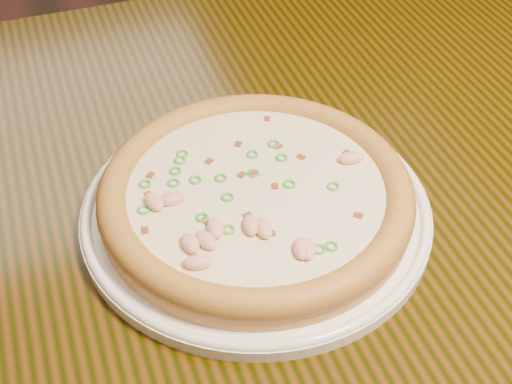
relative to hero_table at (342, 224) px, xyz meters
name	(u,v)px	position (x,y,z in m)	size (l,w,h in m)	color
ground	(124,284)	(-0.21, 0.56, -0.65)	(9.00, 9.00, 0.00)	black
hero_table	(342,224)	(0.00, 0.00, 0.00)	(1.20, 0.80, 0.75)	black
plate	(256,209)	(-0.12, -0.05, 0.11)	(0.32, 0.32, 0.02)	white
pizza	(256,195)	(-0.12, -0.05, 0.13)	(0.29, 0.29, 0.03)	#CC834B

